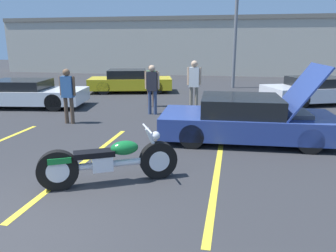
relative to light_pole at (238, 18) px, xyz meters
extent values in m
cube|color=yellow|center=(-3.10, -12.61, -3.74)|extent=(0.12, 5.11, 0.01)
cube|color=yellow|center=(-0.27, -12.61, -3.74)|extent=(0.12, 5.11, 0.01)
cube|color=#B2AD9E|center=(-3.07, 8.51, -1.54)|extent=(32.00, 4.00, 4.40)
cube|color=slate|center=(-3.07, 8.51, 0.51)|extent=(32.00, 4.20, 0.30)
cylinder|color=slate|center=(-0.09, 0.00, -0.37)|extent=(0.18, 0.18, 6.73)
cylinder|color=black|center=(-1.35, -13.10, -3.39)|extent=(0.70, 0.47, 0.71)
cylinder|color=black|center=(-2.93, -13.94, -3.39)|extent=(0.70, 0.47, 0.71)
cylinder|color=silver|center=(-1.35, -13.10, -3.39)|extent=(0.42, 0.33, 0.39)
cylinder|color=silver|center=(-2.93, -13.94, -3.39)|extent=(0.42, 0.33, 0.39)
cylinder|color=silver|center=(-2.14, -13.52, -3.37)|extent=(1.40, 0.82, 0.12)
cube|color=silver|center=(-2.26, -13.58, -3.33)|extent=(0.43, 0.38, 0.28)
ellipsoid|color=#146B2D|center=(-1.90, -13.39, -3.09)|extent=(0.57, 0.48, 0.26)
cube|color=black|center=(-2.38, -13.64, -3.15)|extent=(0.75, 0.56, 0.10)
cube|color=#146B2D|center=(-2.89, -13.91, -3.19)|extent=(0.45, 0.38, 0.10)
cylinder|color=silver|center=(-1.43, -13.14, -3.06)|extent=(0.30, 0.21, 0.63)
cylinder|color=silver|center=(-1.52, -13.19, -2.77)|extent=(0.36, 0.64, 0.04)
sphere|color=silver|center=(-1.39, -13.12, -2.91)|extent=(0.16, 0.16, 0.16)
cylinder|color=silver|center=(-2.55, -13.61, -3.43)|extent=(1.07, 0.62, 0.09)
cube|color=navy|center=(0.35, -10.26, -3.30)|extent=(4.48, 2.17, 0.54)
cube|color=black|center=(0.17, -10.27, -2.81)|extent=(2.07, 1.84, 0.44)
cylinder|color=black|center=(1.75, -11.04, -3.44)|extent=(0.61, 0.25, 0.60)
cylinder|color=black|center=(1.65, -9.34, -3.44)|extent=(0.61, 0.25, 0.60)
cylinder|color=black|center=(-0.96, -11.19, -3.44)|extent=(0.61, 0.25, 0.60)
cylinder|color=black|center=(-1.06, -9.49, -3.44)|extent=(0.61, 0.25, 0.60)
cube|color=navy|center=(1.59, -10.19, -2.40)|extent=(1.01, 1.82, 1.28)
cube|color=#4C4C51|center=(1.55, -10.20, -3.07)|extent=(0.66, 1.09, 0.28)
cube|color=white|center=(-8.07, -7.26, -3.30)|extent=(4.81, 2.56, 0.53)
cube|color=black|center=(-8.25, -7.29, -2.86)|extent=(2.30, 1.98, 0.36)
cylinder|color=black|center=(-6.54, -7.85, -3.42)|extent=(0.67, 0.32, 0.65)
cylinder|color=black|center=(-6.80, -6.22, -3.42)|extent=(0.67, 0.32, 0.65)
cylinder|color=black|center=(-9.60, -6.67, -3.42)|extent=(0.67, 0.32, 0.65)
cube|color=silver|center=(3.53, -4.17, -3.28)|extent=(4.98, 3.53, 0.55)
cube|color=black|center=(3.36, -4.24, -2.82)|extent=(2.57, 2.38, 0.36)
cylinder|color=black|center=(4.52, -2.84, -3.41)|extent=(0.69, 0.45, 0.66)
cylinder|color=black|center=(2.54, -5.49, -3.41)|extent=(0.69, 0.45, 0.66)
cylinder|color=black|center=(1.89, -3.93, -3.41)|extent=(0.69, 0.45, 0.66)
cube|color=yellow|center=(-5.22, -2.68, -3.29)|extent=(4.45, 2.77, 0.55)
cube|color=black|center=(-5.38, -2.72, -2.80)|extent=(2.21, 2.02, 0.42)
cylinder|color=black|center=(-3.78, -3.11, -3.41)|extent=(0.68, 0.38, 0.65)
cylinder|color=black|center=(-4.17, -1.60, -3.41)|extent=(0.68, 0.38, 0.65)
cylinder|color=black|center=(-6.26, -3.76, -3.41)|extent=(0.68, 0.38, 0.65)
cylinder|color=black|center=(-6.66, -2.25, -3.41)|extent=(0.68, 0.38, 0.65)
cylinder|color=brown|center=(-5.16, -9.48, -3.33)|extent=(0.12, 0.12, 0.83)
cylinder|color=brown|center=(-4.96, -9.48, -3.33)|extent=(0.12, 0.12, 0.83)
cube|color=#335B93|center=(-5.06, -9.48, -2.58)|extent=(0.36, 0.20, 0.66)
cylinder|color=brown|center=(-5.28, -9.48, -2.55)|extent=(0.08, 0.08, 0.59)
cylinder|color=brown|center=(-4.84, -9.48, -2.55)|extent=(0.08, 0.08, 0.59)
sphere|color=brown|center=(-5.06, -9.48, -2.14)|extent=(0.22, 0.22, 0.22)
cylinder|color=#38476B|center=(-2.92, -7.64, -3.32)|extent=(0.12, 0.12, 0.84)
cylinder|color=#38476B|center=(-2.72, -7.64, -3.32)|extent=(0.12, 0.12, 0.84)
cube|color=#26262D|center=(-2.82, -7.64, -2.57)|extent=(0.36, 0.20, 0.66)
cylinder|color=tan|center=(-3.04, -7.64, -2.54)|extent=(0.08, 0.08, 0.60)
cylinder|color=tan|center=(-2.60, -7.64, -2.54)|extent=(0.08, 0.08, 0.60)
sphere|color=tan|center=(-2.82, -7.64, -2.13)|extent=(0.23, 0.23, 0.23)
cylinder|color=gray|center=(-1.56, -6.79, -3.29)|extent=(0.12, 0.12, 0.90)
cylinder|color=gray|center=(-1.36, -6.79, -3.29)|extent=(0.12, 0.12, 0.90)
cube|color=white|center=(-1.46, -6.79, -2.49)|extent=(0.36, 0.20, 0.71)
cylinder|color=tan|center=(-1.68, -6.79, -2.45)|extent=(0.08, 0.08, 0.64)
cylinder|color=tan|center=(-1.24, -6.79, -2.45)|extent=(0.08, 0.08, 0.64)
sphere|color=tan|center=(-1.46, -6.79, -2.01)|extent=(0.24, 0.24, 0.24)
cylinder|color=brown|center=(-3.31, -6.28, -3.34)|extent=(0.12, 0.12, 0.79)
cylinder|color=brown|center=(-3.11, -6.28, -3.34)|extent=(0.12, 0.12, 0.79)
cube|color=#4C7F47|center=(-3.21, -6.28, -2.64)|extent=(0.36, 0.20, 0.63)
cylinder|color=brown|center=(-3.43, -6.28, -2.61)|extent=(0.08, 0.08, 0.56)
cylinder|color=brown|center=(-2.99, -6.28, -2.61)|extent=(0.08, 0.08, 0.56)
sphere|color=brown|center=(-3.21, -6.28, -2.22)|extent=(0.21, 0.21, 0.21)
camera|label=1|loc=(-0.03, -18.72, -1.25)|focal=35.00mm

